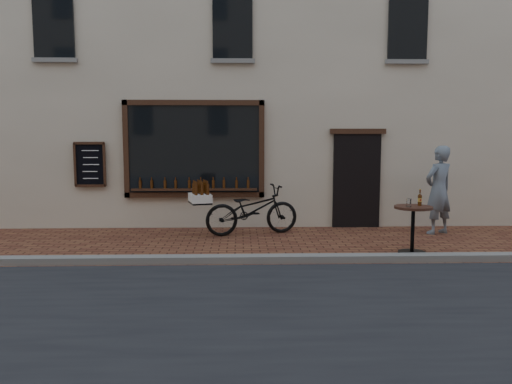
{
  "coord_description": "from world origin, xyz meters",
  "views": [
    {
      "loc": [
        -0.83,
        -8.15,
        2.15
      ],
      "look_at": [
        -0.54,
        1.2,
        1.1
      ],
      "focal_mm": 35.0,
      "sensor_mm": 36.0,
      "label": 1
    }
  ],
  "objects": [
    {
      "name": "shop_building",
      "position": [
        0.0,
        6.5,
        5.0
      ],
      "size": [
        28.0,
        6.2,
        10.0
      ],
      "color": "beige",
      "rests_on": "ground"
    },
    {
      "name": "bistro_table",
      "position": [
        2.33,
        0.76,
        0.63
      ],
      "size": [
        0.68,
        0.68,
        1.18
      ],
      "color": "black",
      "rests_on": "ground"
    },
    {
      "name": "pedestrian",
      "position": [
        3.52,
        2.61,
        0.97
      ],
      "size": [
        0.84,
        0.73,
        1.95
      ],
      "primitive_type": "imported",
      "rotation": [
        0.0,
        0.0,
        3.59
      ],
      "color": "slate",
      "rests_on": "ground"
    },
    {
      "name": "cargo_bicycle",
      "position": [
        -0.62,
        2.63,
        0.56
      ],
      "size": [
        2.48,
        1.27,
        1.17
      ],
      "rotation": [
        0.0,
        0.0,
        1.84
      ],
      "color": "black",
      "rests_on": "ground"
    },
    {
      "name": "kerb",
      "position": [
        0.0,
        0.2,
        0.06
      ],
      "size": [
        90.0,
        0.25,
        0.12
      ],
      "primitive_type": "cube",
      "color": "slate",
      "rests_on": "ground"
    },
    {
      "name": "ground",
      "position": [
        0.0,
        0.0,
        0.0
      ],
      "size": [
        90.0,
        90.0,
        0.0
      ],
      "primitive_type": "plane",
      "color": "#5A2B1D",
      "rests_on": "ground"
    }
  ]
}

